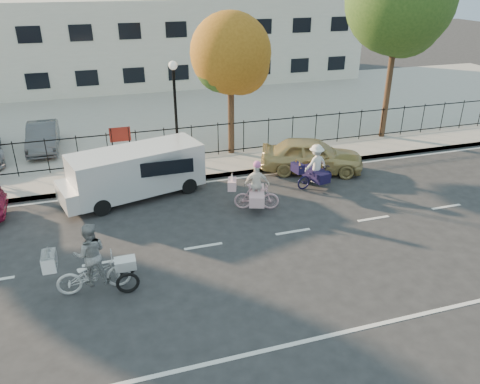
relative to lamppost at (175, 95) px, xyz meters
name	(u,v)px	position (x,y,z in m)	size (l,w,h in m)	color
ground	(203,246)	(-0.50, -6.80, -3.11)	(120.00, 120.00, 0.00)	#333334
road_markings	(203,246)	(-0.50, -6.80, -3.11)	(60.00, 9.52, 0.01)	silver
curb	(175,181)	(-0.50, -1.75, -3.04)	(60.00, 0.10, 0.15)	#A8A399
sidewalk	(170,171)	(-0.50, -0.70, -3.04)	(60.00, 2.20, 0.15)	#A8A399
parking_lot	(145,115)	(-0.50, 8.20, -3.04)	(60.00, 15.60, 0.15)	#A8A399
iron_fence	(165,144)	(-0.50, 0.40, -2.21)	(58.00, 0.06, 1.50)	black
building	(125,40)	(-0.50, 18.20, -0.11)	(34.00, 10.00, 6.00)	silver
lamppost	(175,95)	(0.00, 0.00, 0.00)	(0.36, 0.36, 4.33)	black
street_sign	(121,140)	(-2.35, 0.00, -1.70)	(0.85, 0.06, 1.80)	black
zebra_trike	(93,266)	(-3.74, -8.06, -2.34)	(2.31, 0.87, 1.99)	silver
unicorn_bike	(256,192)	(1.86, -4.89, -2.43)	(1.87, 1.35, 1.84)	beige
bull_bike	(315,170)	(4.69, -3.77, -2.42)	(1.92, 1.34, 1.74)	#110F34
white_van	(135,171)	(-2.08, -2.56, -2.09)	(5.57, 2.94, 1.85)	white
gold_sedan	(312,155)	(5.24, -2.30, -2.39)	(1.71, 4.24, 1.44)	tan
lot_car_c	(43,137)	(-5.69, 3.50, -2.35)	(1.29, 3.69, 1.22)	#4A4D52
tree_mid	(233,57)	(2.68, 0.56, 1.29)	(3.48, 3.44, 6.30)	#442D1D
tree_east	(401,5)	(10.60, 0.56, 3.20)	(4.92, 4.92, 9.02)	#442D1D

